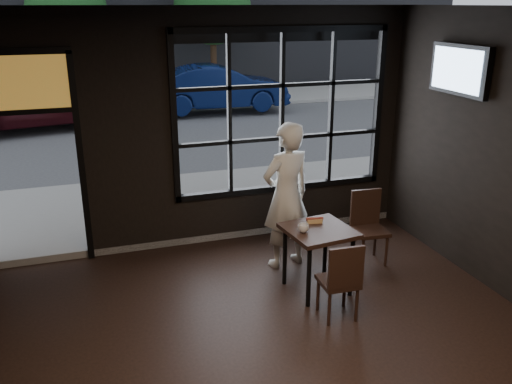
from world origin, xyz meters
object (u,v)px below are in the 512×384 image
object	(u,v)px
chair_near	(338,279)
man	(286,196)
navy_car	(219,88)
cafe_table	(318,259)

from	to	relation	value
chair_near	man	world-z (taller)	man
chair_near	man	xyz separation A→B (m)	(-0.08, 1.34, 0.49)
chair_near	navy_car	world-z (taller)	navy_car
cafe_table	man	world-z (taller)	man
man	navy_car	size ratio (longest dim) A/B	0.45
navy_car	man	bearing A→B (deg)	172.63
man	chair_near	bearing A→B (deg)	79.75
chair_near	navy_car	bearing A→B (deg)	-95.64
chair_near	man	bearing A→B (deg)	-83.90
chair_near	cafe_table	bearing A→B (deg)	-90.50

